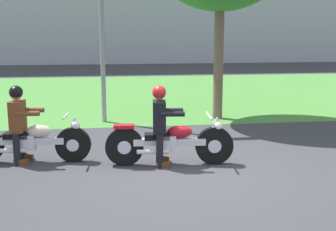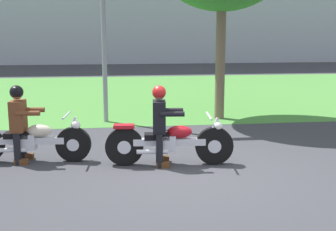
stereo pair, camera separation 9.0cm
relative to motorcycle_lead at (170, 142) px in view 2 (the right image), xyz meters
The scene contains 6 objects.
ground 0.67m from the motorcycle_lead, 61.52° to the right, with size 120.00×120.00×0.00m, color #38383D.
grass_verge 9.18m from the motorcycle_lead, 88.41° to the left, with size 60.00×12.00×0.01m, color #478438.
motorcycle_lead is the anchor object (origin of this frame).
rider_lead 0.46m from the motorcycle_lead, behind, with size 0.58×0.49×1.42m.
motorcycle_follow 2.53m from the motorcycle_lead, 168.71° to the left, with size 2.19×0.66×0.88m.
rider_follow 2.72m from the motorcycle_lead, 169.03° to the left, with size 0.58×0.49×1.40m.
Camera 2 is at (-1.24, -6.96, 2.35)m, focal length 46.93 mm.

